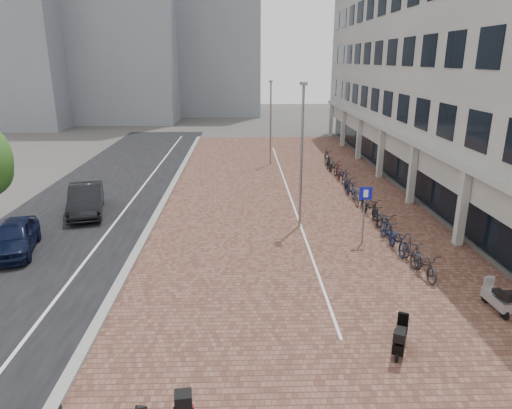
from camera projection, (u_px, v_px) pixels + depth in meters
The scene contains 16 objects.
ground at pixel (261, 292), 16.02m from camera, with size 140.00×140.00×0.00m, color #474442.
plaza_brick at pixel (286, 194), 27.50m from camera, with size 14.50×42.00×0.04m, color brown.
street_asphalt at pixel (102, 196), 27.18m from camera, with size 8.00×50.00×0.03m, color black.
curb at pixel (168, 194), 27.27m from camera, with size 0.35×42.00×0.14m, color gray.
lane_line at pixel (136, 195), 27.23m from camera, with size 0.12×44.00×0.00m, color white.
parking_line at pixel (289, 194), 27.50m from camera, with size 0.10×30.00×0.00m, color white.
office_building at pixel (454, 48), 29.07m from camera, with size 8.40×40.00×15.00m.
bg_towers at pixel (133, 8), 57.94m from camera, with size 33.00×23.00×32.00m.
car_navy at pixel (14, 237), 19.08m from camera, with size 1.61×4.01×1.37m, color black.
car_dark at pixel (86, 199), 23.94m from camera, with size 1.62×4.63×1.53m, color black.
scooter_front at pixel (497, 297), 14.63m from camera, with size 0.45×1.45×1.00m, color #B4B4B9, non-canonical shape.
scooter_mid at pixel (400, 336), 12.61m from camera, with size 0.44×1.40×0.96m, color black, non-canonical shape.
parking_sign at pixel (365, 206), 19.62m from camera, with size 0.54×0.10×2.61m.
lamp_near at pixel (301, 159), 21.20m from camera, with size 0.12×0.12×6.76m, color gray.
lamp_far at pixel (270, 124), 34.60m from camera, with size 0.12×0.12×6.23m, color slate.
bike_row at pixel (356, 192), 26.17m from camera, with size 1.19×21.44×1.05m.
Camera 1 is at (-0.63, -14.31, 7.79)m, focal length 32.03 mm.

